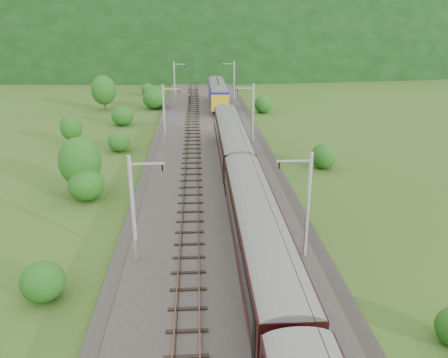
{
  "coord_description": "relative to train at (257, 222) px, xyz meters",
  "views": [
    {
      "loc": [
        -1.53,
        -28.11,
        17.06
      ],
      "look_at": [
        0.81,
        10.29,
        2.6
      ],
      "focal_mm": 35.0,
      "sensor_mm": 36.0,
      "label": 1
    }
  ],
  "objects": [
    {
      "name": "catenary_left",
      "position": [
        -8.52,
        33.23,
        0.77
      ],
      "size": [
        2.54,
        192.28,
        8.0
      ],
      "color": "gray",
      "rests_on": "railbed"
    },
    {
      "name": "hazard_post_far",
      "position": [
        -2.25,
        38.55,
        -2.7
      ],
      "size": [
        0.15,
        0.15,
        1.45
      ],
      "primitive_type": "cylinder",
      "color": "red",
      "rests_on": "railbed"
    },
    {
      "name": "overhead_wires",
      "position": [
        -2.4,
        11.23,
        3.37
      ],
      "size": [
        4.83,
        198.0,
        0.03
      ],
      "color": "black",
      "rests_on": "ground"
    },
    {
      "name": "catenary_right",
      "position": [
        3.72,
        33.23,
        0.77
      ],
      "size": [
        2.54,
        192.28,
        8.0
      ],
      "color": "gray",
      "rests_on": "railbed"
    },
    {
      "name": "track_right",
      "position": [
        -0.0,
        11.23,
        -3.36
      ],
      "size": [
        2.4,
        220.0,
        0.27
      ],
      "color": "brown",
      "rests_on": "railbed"
    },
    {
      "name": "railbed",
      "position": [
        -2.4,
        11.23,
        -3.58
      ],
      "size": [
        14.0,
        220.0,
        0.3
      ],
      "primitive_type": "cube",
      "color": "#38332D",
      "rests_on": "ground"
    },
    {
      "name": "signal",
      "position": [
        -5.5,
        59.87,
        -2.16
      ],
      "size": [
        0.24,
        0.24,
        2.15
      ],
      "color": "black",
      "rests_on": "railbed"
    },
    {
      "name": "mountain_ridge",
      "position": [
        -122.4,
        301.23,
        -3.73
      ],
      "size": [
        336.0,
        280.0,
        132.0
      ],
      "primitive_type": "ellipsoid",
      "color": "black",
      "rests_on": "ground"
    },
    {
      "name": "train",
      "position": [
        0.0,
        0.0,
        0.0
      ],
      "size": [
        3.17,
        126.83,
        5.53
      ],
      "color": "black",
      "rests_on": "ground"
    },
    {
      "name": "track_left",
      "position": [
        -4.8,
        11.23,
        -3.36
      ],
      "size": [
        2.4,
        220.0,
        0.27
      ],
      "color": "brown",
      "rests_on": "railbed"
    },
    {
      "name": "mountain_main",
      "position": [
        -2.4,
        261.23,
        -3.73
      ],
      "size": [
        504.0,
        360.0,
        244.0
      ],
      "primitive_type": "ellipsoid",
      "color": "black",
      "rests_on": "ground"
    },
    {
      "name": "vegetation_right",
      "position": [
        9.53,
        27.32,
        -2.41
      ],
      "size": [
        5.71,
        94.75,
        2.91
      ],
      "color": "#1E5316",
      "rests_on": "ground"
    },
    {
      "name": "ground",
      "position": [
        -2.4,
        1.23,
        -3.73
      ],
      "size": [
        600.0,
        600.0,
        0.0
      ],
      "primitive_type": "plane",
      "color": "#314C17",
      "rests_on": "ground"
    },
    {
      "name": "hazard_post_near",
      "position": [
        -3.12,
        31.82,
        -2.62
      ],
      "size": [
        0.17,
        0.17,
        1.61
      ],
      "primitive_type": "cylinder",
      "color": "red",
      "rests_on": "railbed"
    },
    {
      "name": "vegetation_left",
      "position": [
        -16.54,
        26.36,
        -1.14
      ],
      "size": [
        14.03,
        143.41,
        6.6
      ],
      "color": "#1E5316",
      "rests_on": "ground"
    }
  ]
}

